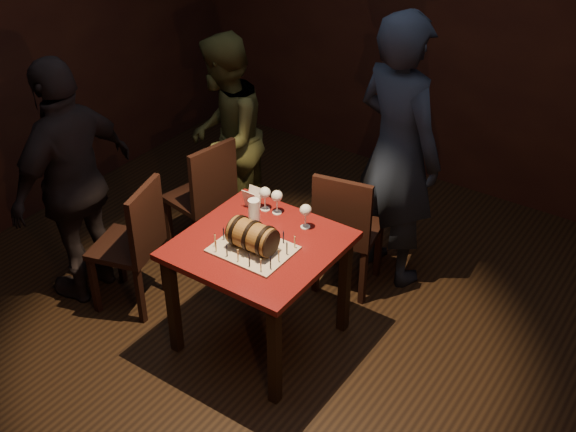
{
  "coord_description": "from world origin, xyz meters",
  "views": [
    {
      "loc": [
        2.03,
        -2.8,
        3.2
      ],
      "look_at": [
        0.06,
        0.05,
        0.95
      ],
      "focal_mm": 45.0,
      "sensor_mm": 36.0,
      "label": 1
    }
  ],
  "objects_px": {
    "pub_table": "(259,258)",
    "chair_left_front": "(135,240)",
    "wine_glass_mid": "(277,197)",
    "chair_left_rear": "(206,193)",
    "wine_glass_left": "(265,194)",
    "person_left_front": "(74,182)",
    "barrel_cake": "(252,236)",
    "person_left_rear": "(225,138)",
    "person_back": "(398,152)",
    "wine_glass_right": "(306,211)",
    "chair_back": "(346,227)",
    "pint_of_ale": "(254,211)"
  },
  "relations": [
    {
      "from": "chair_left_rear",
      "to": "pint_of_ale",
      "type": "bearing_deg",
      "value": -26.92
    },
    {
      "from": "barrel_cake",
      "to": "person_left_front",
      "type": "relative_size",
      "value": 0.19
    },
    {
      "from": "person_back",
      "to": "chair_left_rear",
      "type": "bearing_deg",
      "value": 44.34
    },
    {
      "from": "barrel_cake",
      "to": "wine_glass_left",
      "type": "bearing_deg",
      "value": 116.75
    },
    {
      "from": "chair_left_front",
      "to": "pub_table",
      "type": "bearing_deg",
      "value": 11.26
    },
    {
      "from": "barrel_cake",
      "to": "person_left_rear",
      "type": "relative_size",
      "value": 0.21
    },
    {
      "from": "wine_glass_left",
      "to": "barrel_cake",
      "type": "bearing_deg",
      "value": -63.25
    },
    {
      "from": "person_back",
      "to": "wine_glass_right",
      "type": "bearing_deg",
      "value": 95.96
    },
    {
      "from": "pub_table",
      "to": "wine_glass_mid",
      "type": "relative_size",
      "value": 5.59
    },
    {
      "from": "chair_left_rear",
      "to": "chair_left_front",
      "type": "relative_size",
      "value": 1.0
    },
    {
      "from": "wine_glass_right",
      "to": "person_back",
      "type": "xyz_separation_m",
      "value": [
        0.18,
        0.83,
        0.09
      ]
    },
    {
      "from": "barrel_cake",
      "to": "chair_left_front",
      "type": "height_order",
      "value": "barrel_cake"
    },
    {
      "from": "wine_glass_left",
      "to": "wine_glass_mid",
      "type": "distance_m",
      "value": 0.09
    },
    {
      "from": "barrel_cake",
      "to": "person_left_front",
      "type": "height_order",
      "value": "person_left_front"
    },
    {
      "from": "wine_glass_left",
      "to": "chair_left_front",
      "type": "height_order",
      "value": "chair_left_front"
    },
    {
      "from": "chair_back",
      "to": "person_left_rear",
      "type": "xyz_separation_m",
      "value": [
        -1.15,
        0.17,
        0.26
      ]
    },
    {
      "from": "wine_glass_mid",
      "to": "pint_of_ale",
      "type": "xyz_separation_m",
      "value": [
        -0.06,
        -0.15,
        -0.04
      ]
    },
    {
      "from": "person_left_rear",
      "to": "wine_glass_mid",
      "type": "bearing_deg",
      "value": 34.05
    },
    {
      "from": "chair_left_rear",
      "to": "wine_glass_left",
      "type": "bearing_deg",
      "value": -17.53
    },
    {
      "from": "chair_back",
      "to": "person_back",
      "type": "height_order",
      "value": "person_back"
    },
    {
      "from": "person_back",
      "to": "person_left_front",
      "type": "bearing_deg",
      "value": 58.41
    },
    {
      "from": "chair_back",
      "to": "person_left_rear",
      "type": "height_order",
      "value": "person_left_rear"
    },
    {
      "from": "chair_left_front",
      "to": "person_left_rear",
      "type": "bearing_deg",
      "value": 95.43
    },
    {
      "from": "chair_left_front",
      "to": "chair_back",
      "type": "bearing_deg",
      "value": 40.95
    },
    {
      "from": "chair_left_front",
      "to": "person_back",
      "type": "relative_size",
      "value": 0.49
    },
    {
      "from": "barrel_cake",
      "to": "wine_glass_mid",
      "type": "xyz_separation_m",
      "value": [
        -0.12,
        0.41,
        0.02
      ]
    },
    {
      "from": "pub_table",
      "to": "chair_left_front",
      "type": "distance_m",
      "value": 0.9
    },
    {
      "from": "chair_left_front",
      "to": "barrel_cake",
      "type": "bearing_deg",
      "value": 6.07
    },
    {
      "from": "barrel_cake",
      "to": "pint_of_ale",
      "type": "height_order",
      "value": "barrel_cake"
    },
    {
      "from": "pub_table",
      "to": "person_back",
      "type": "relative_size",
      "value": 0.47
    },
    {
      "from": "pub_table",
      "to": "chair_left_front",
      "type": "xyz_separation_m",
      "value": [
        -0.88,
        -0.17,
        -0.12
      ]
    },
    {
      "from": "wine_glass_right",
      "to": "chair_back",
      "type": "relative_size",
      "value": 0.17
    },
    {
      "from": "chair_back",
      "to": "person_back",
      "type": "xyz_separation_m",
      "value": [
        0.15,
        0.39,
        0.44
      ]
    },
    {
      "from": "pint_of_ale",
      "to": "chair_back",
      "type": "xyz_separation_m",
      "value": [
        0.33,
        0.56,
        -0.3
      ]
    },
    {
      "from": "wine_glass_mid",
      "to": "chair_left_rear",
      "type": "height_order",
      "value": "chair_left_rear"
    },
    {
      "from": "chair_left_front",
      "to": "person_left_front",
      "type": "relative_size",
      "value": 0.55
    },
    {
      "from": "person_left_rear",
      "to": "wine_glass_right",
      "type": "bearing_deg",
      "value": 38.57
    },
    {
      "from": "wine_glass_left",
      "to": "person_left_front",
      "type": "bearing_deg",
      "value": -153.24
    },
    {
      "from": "wine_glass_mid",
      "to": "chair_back",
      "type": "bearing_deg",
      "value": 56.46
    },
    {
      "from": "person_left_rear",
      "to": "person_left_front",
      "type": "relative_size",
      "value": 0.92
    },
    {
      "from": "pub_table",
      "to": "wine_glass_right",
      "type": "bearing_deg",
      "value": 65.0
    },
    {
      "from": "wine_glass_mid",
      "to": "person_left_rear",
      "type": "xyz_separation_m",
      "value": [
        -0.88,
        0.57,
        -0.08
      ]
    },
    {
      "from": "barrel_cake",
      "to": "chair_left_front",
      "type": "relative_size",
      "value": 0.35
    },
    {
      "from": "wine_glass_mid",
      "to": "pint_of_ale",
      "type": "distance_m",
      "value": 0.17
    },
    {
      "from": "pint_of_ale",
      "to": "person_back",
      "type": "xyz_separation_m",
      "value": [
        0.48,
        0.95,
        0.14
      ]
    },
    {
      "from": "barrel_cake",
      "to": "chair_back",
      "type": "relative_size",
      "value": 0.35
    },
    {
      "from": "chair_back",
      "to": "person_left_rear",
      "type": "bearing_deg",
      "value": 171.79
    },
    {
      "from": "wine_glass_mid",
      "to": "pint_of_ale",
      "type": "relative_size",
      "value": 1.07
    },
    {
      "from": "person_back",
      "to": "person_left_front",
      "type": "distance_m",
      "value": 2.12
    },
    {
      "from": "wine_glass_right",
      "to": "pint_of_ale",
      "type": "distance_m",
      "value": 0.33
    }
  ]
}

